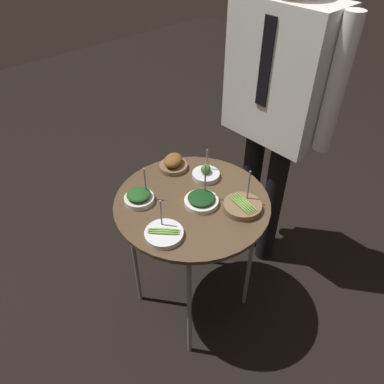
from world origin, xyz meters
name	(u,v)px	position (x,y,z in m)	size (l,w,h in m)	color
ground_plane	(192,300)	(0.00, 0.00, 0.00)	(8.00, 8.00, 0.00)	black
serving_cart	(192,210)	(0.00, 0.00, 0.67)	(0.67, 0.67, 0.73)	brown
bowl_spinach_front_left	(201,200)	(0.04, 0.02, 0.75)	(0.15, 0.15, 0.18)	white
bowl_spinach_front_right	(139,197)	(-0.15, -0.17, 0.75)	(0.13, 0.13, 0.16)	silver
bowl_roast_back_left	(173,163)	(-0.23, 0.09, 0.76)	(0.13, 0.14, 0.07)	brown
bowl_broccoli_far_rim	(206,173)	(-0.08, 0.16, 0.75)	(0.13, 0.13, 0.13)	silver
bowl_asparagus_front_center	(243,206)	(0.18, 0.12, 0.74)	(0.16, 0.16, 0.17)	brown
bowl_asparagus_mid_right	(164,234)	(0.08, -0.22, 0.74)	(0.15, 0.15, 0.15)	silver
waiter_figure	(277,90)	(-0.03, 0.55, 1.05)	(0.61, 0.23, 1.66)	black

